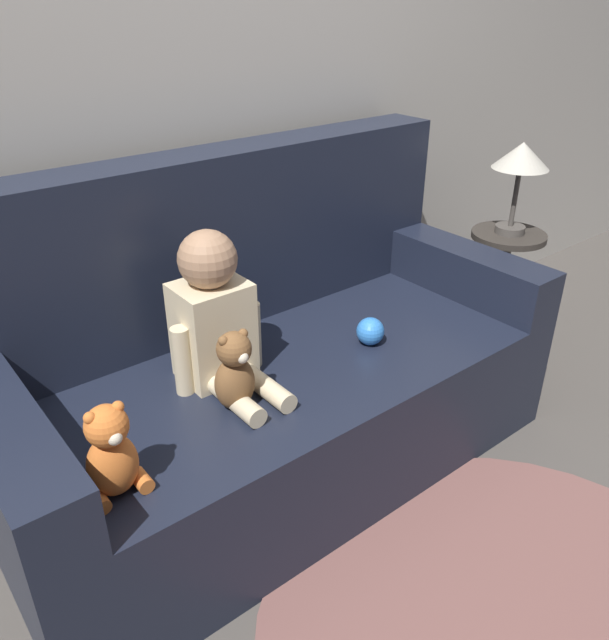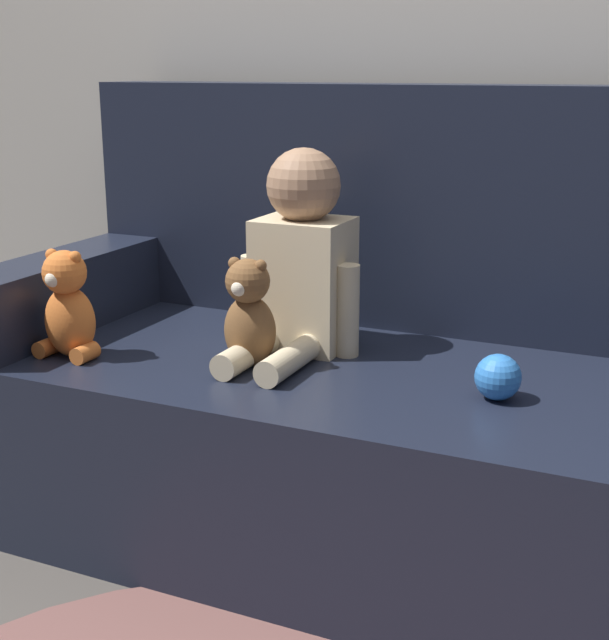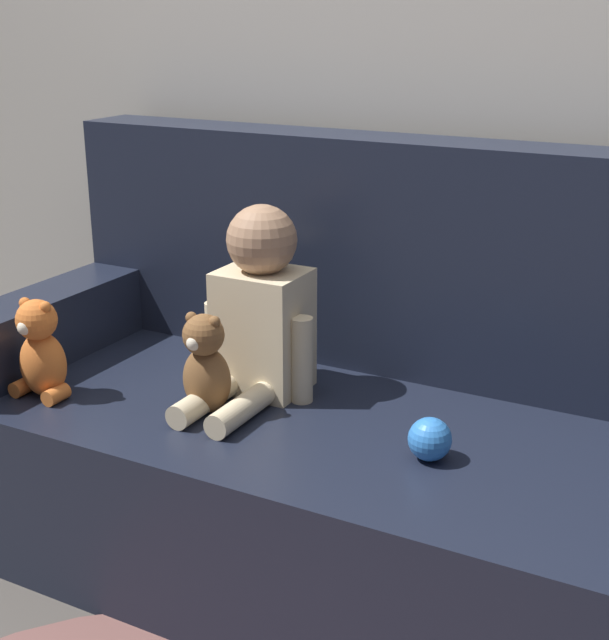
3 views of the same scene
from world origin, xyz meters
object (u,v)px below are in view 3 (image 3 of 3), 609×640
Objects in this scene: teddy_bear_brown at (206,364)px; plush_toy_side at (41,351)px; person_baby at (259,314)px; couch at (347,432)px; toy_ball at (430,439)px.

plush_toy_side is (-0.39, -0.11, -0.00)m from teddy_bear_brown.
plush_toy_side is (-0.44, -0.27, -0.08)m from person_baby.
couch is 0.39m from teddy_bear_brown.
toy_ball is at bearing -16.13° from person_baby.
couch is at bearing 40.10° from teddy_bear_brown.
plush_toy_side is 2.67× the size of toy_ball.
toy_ball is at bearing -34.93° from couch.
person_baby is at bearing 74.47° from teddy_bear_brown.
couch is 0.36m from toy_ball.
plush_toy_side is at bearing -153.64° from couch.
couch is 19.75× the size of toy_ball.
couch reaches higher than toy_ball.
plush_toy_side is at bearing -164.84° from teddy_bear_brown.
couch reaches higher than teddy_bear_brown.
teddy_bear_brown reaches higher than toy_ball.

